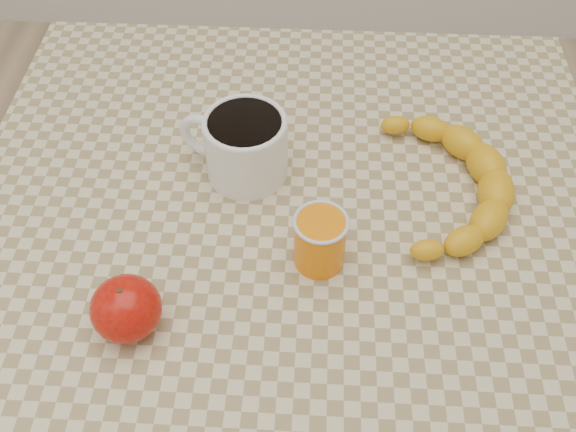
{
  "coord_description": "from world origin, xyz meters",
  "views": [
    {
      "loc": [
        0.03,
        -0.47,
        1.34
      ],
      "look_at": [
        0.0,
        0.0,
        0.77
      ],
      "focal_mm": 40.0,
      "sensor_mm": 36.0,
      "label": 1
    }
  ],
  "objects_px": {
    "apple": "(126,309)",
    "orange_juice_glass": "(320,240)",
    "table": "(288,268)",
    "coffee_mug": "(244,144)",
    "banana": "(446,182)"
  },
  "relations": [
    {
      "from": "coffee_mug",
      "to": "banana",
      "type": "distance_m",
      "value": 0.25
    },
    {
      "from": "orange_juice_glass",
      "to": "coffee_mug",
      "type": "bearing_deg",
      "value": 125.54
    },
    {
      "from": "table",
      "to": "coffee_mug",
      "type": "xyz_separation_m",
      "value": [
        -0.06,
        0.09,
        0.13
      ]
    },
    {
      "from": "coffee_mug",
      "to": "apple",
      "type": "relative_size",
      "value": 1.6
    },
    {
      "from": "table",
      "to": "coffee_mug",
      "type": "relative_size",
      "value": 5.25
    },
    {
      "from": "banana",
      "to": "coffee_mug",
      "type": "bearing_deg",
      "value": 176.96
    },
    {
      "from": "orange_juice_glass",
      "to": "apple",
      "type": "distance_m",
      "value": 0.22
    },
    {
      "from": "orange_juice_glass",
      "to": "apple",
      "type": "height_order",
      "value": "orange_juice_glass"
    },
    {
      "from": "apple",
      "to": "banana",
      "type": "relative_size",
      "value": 0.34
    },
    {
      "from": "table",
      "to": "banana",
      "type": "xyz_separation_m",
      "value": [
        0.19,
        0.06,
        0.11
      ]
    },
    {
      "from": "coffee_mug",
      "to": "banana",
      "type": "bearing_deg",
      "value": -6.25
    },
    {
      "from": "table",
      "to": "apple",
      "type": "height_order",
      "value": "apple"
    },
    {
      "from": "apple",
      "to": "orange_juice_glass",
      "type": "bearing_deg",
      "value": 26.07
    },
    {
      "from": "table",
      "to": "coffee_mug",
      "type": "distance_m",
      "value": 0.17
    },
    {
      "from": "apple",
      "to": "coffee_mug",
      "type": "bearing_deg",
      "value": 66.88
    }
  ]
}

